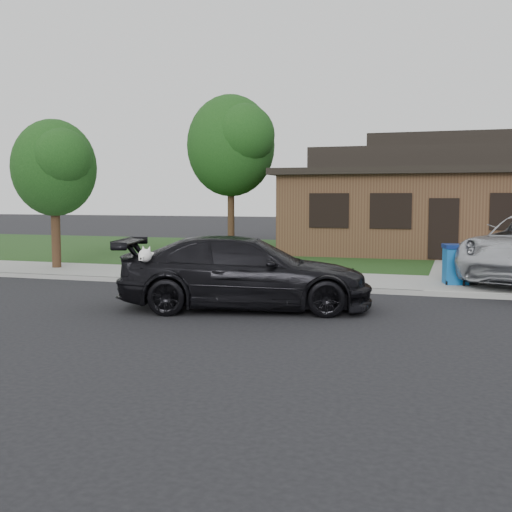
% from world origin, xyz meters
% --- Properties ---
extents(ground, '(120.00, 120.00, 0.00)m').
position_xyz_m(ground, '(0.00, 0.00, 0.00)').
color(ground, black).
rests_on(ground, ground).
extents(sidewalk, '(60.00, 3.00, 0.12)m').
position_xyz_m(sidewalk, '(0.00, 5.00, 0.06)').
color(sidewalk, gray).
rests_on(sidewalk, ground).
extents(curb, '(60.00, 0.12, 0.12)m').
position_xyz_m(curb, '(0.00, 3.50, 0.06)').
color(curb, gray).
rests_on(curb, ground).
extents(lawn, '(60.00, 13.00, 0.13)m').
position_xyz_m(lawn, '(0.00, 13.00, 0.07)').
color(lawn, '#193814').
rests_on(lawn, ground).
extents(driveway, '(4.50, 13.00, 0.14)m').
position_xyz_m(driveway, '(6.00, 10.00, 0.07)').
color(driveway, gray).
rests_on(driveway, ground).
extents(sedan, '(5.56, 3.33, 1.51)m').
position_xyz_m(sedan, '(0.31, 0.56, 0.76)').
color(sedan, black).
rests_on(sedan, ground).
extents(recycling_bin, '(0.73, 0.73, 1.02)m').
position_xyz_m(recycling_bin, '(4.46, 4.83, 0.63)').
color(recycling_bin, '#0E549D').
rests_on(recycling_bin, sidewalk).
extents(house, '(12.60, 8.60, 4.65)m').
position_xyz_m(house, '(4.00, 15.00, 2.13)').
color(house, '#422B1C').
rests_on(house, ground).
extents(tree_0, '(3.78, 3.60, 6.34)m').
position_xyz_m(tree_0, '(-4.34, 12.88, 4.48)').
color(tree_0, '#332114').
rests_on(tree_0, ground).
extents(tree_2, '(2.73, 2.60, 4.59)m').
position_xyz_m(tree_2, '(-7.38, 5.11, 3.27)').
color(tree_2, '#332114').
rests_on(tree_2, ground).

